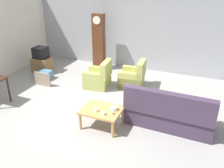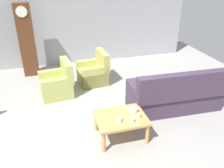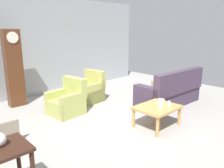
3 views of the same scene
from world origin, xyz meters
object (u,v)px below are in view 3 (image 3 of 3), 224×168
(grandfather_clock, at_px, (14,68))
(framed_picture_leaning, at_px, (3,135))
(armchair_olive_far, at_px, (89,91))
(cup_blue_rimmed, at_px, (169,105))
(armchair_olive_near, at_px, (67,102))
(bowl_white_stacked, at_px, (161,101))
(coffee_table_wood, at_px, (157,109))
(couch_floral, at_px, (170,93))
(cup_white_porcelain, at_px, (161,107))
(cup_cream_tall, at_px, (169,103))

(grandfather_clock, distance_m, framed_picture_leaning, 2.59)
(armchair_olive_far, bearing_deg, cup_blue_rimmed, -86.54)
(armchair_olive_near, bearing_deg, bowl_white_stacked, -55.43)
(armchair_olive_near, bearing_deg, coffee_table_wood, -62.68)
(couch_floral, relative_size, grandfather_clock, 0.99)
(coffee_table_wood, height_order, grandfather_clock, grandfather_clock)
(coffee_table_wood, distance_m, cup_blue_rimmed, 0.28)
(couch_floral, height_order, cup_blue_rimmed, couch_floral)
(armchair_olive_far, relative_size, grandfather_clock, 0.43)
(armchair_olive_near, xyz_separation_m, cup_white_porcelain, (0.98, -2.19, 0.21))
(armchair_olive_far, bearing_deg, bowl_white_stacked, -83.04)
(coffee_table_wood, bearing_deg, bowl_white_stacked, 18.96)
(couch_floral, distance_m, armchair_olive_far, 2.42)
(cup_blue_rimmed, height_order, bowl_white_stacked, bowl_white_stacked)
(armchair_olive_far, height_order, framed_picture_leaning, armchair_olive_far)
(coffee_table_wood, height_order, cup_cream_tall, cup_cream_tall)
(coffee_table_wood, bearing_deg, cup_cream_tall, -17.02)
(cup_blue_rimmed, bearing_deg, cup_cream_tall, 32.34)
(armchair_olive_near, distance_m, grandfather_clock, 1.88)
(grandfather_clock, bearing_deg, couch_floral, -42.26)
(couch_floral, height_order, armchair_olive_far, couch_floral)
(coffee_table_wood, xyz_separation_m, cup_white_porcelain, (-0.08, -0.14, 0.11))
(couch_floral, xyz_separation_m, coffee_table_wood, (-1.52, -0.62, 0.05))
(cup_white_porcelain, relative_size, cup_blue_rimmed, 1.09)
(couch_floral, relative_size, cup_cream_tall, 29.02)
(cup_white_porcelain, xyz_separation_m, cup_blue_rimmed, (0.23, -0.06, -0.01))
(coffee_table_wood, relative_size, bowl_white_stacked, 5.58)
(armchair_olive_far, height_order, cup_cream_tall, armchair_olive_far)
(armchair_olive_near, bearing_deg, cup_white_porcelain, -65.85)
(grandfather_clock, height_order, cup_blue_rimmed, grandfather_clock)
(couch_floral, bearing_deg, cup_blue_rimmed, -148.72)
(bowl_white_stacked, bearing_deg, armchair_olive_far, 96.96)
(framed_picture_leaning, bearing_deg, armchair_olive_near, 19.71)
(framed_picture_leaning, height_order, cup_cream_tall, cup_cream_tall)
(couch_floral, relative_size, cup_blue_rimmed, 26.59)
(cup_cream_tall, height_order, bowl_white_stacked, bowl_white_stacked)
(framed_picture_leaning, xyz_separation_m, cup_cream_tall, (3.17, -1.51, 0.27))
(armchair_olive_near, height_order, grandfather_clock, grandfather_clock)
(couch_floral, xyz_separation_m, framed_picture_leaning, (-4.36, 0.78, -0.12))
(cup_blue_rimmed, relative_size, bowl_white_stacked, 0.47)
(couch_floral, distance_m, cup_white_porcelain, 1.78)
(armchair_olive_near, distance_m, cup_white_porcelain, 2.41)
(coffee_table_wood, height_order, bowl_white_stacked, bowl_white_stacked)
(cup_cream_tall, bearing_deg, framed_picture_leaning, 154.56)
(cup_cream_tall, bearing_deg, grandfather_clock, 119.37)
(couch_floral, bearing_deg, cup_cream_tall, -148.87)
(couch_floral, height_order, bowl_white_stacked, couch_floral)
(grandfather_clock, distance_m, bowl_white_stacked, 4.10)
(armchair_olive_near, height_order, bowl_white_stacked, armchair_olive_near)
(bowl_white_stacked, bearing_deg, armchair_olive_near, 124.57)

